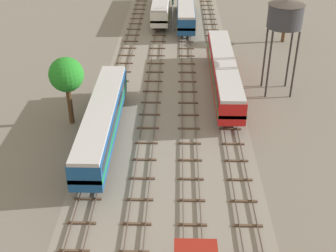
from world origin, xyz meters
TOP-DOWN VIEW (x-y plane):
  - ground_plane at (0.00, 56.00)m, footprint 480.00×480.00m
  - ballast_bed at (0.00, 56.00)m, footprint 17.34×176.00m
  - track_far_left at (-6.67, 57.00)m, footprint 2.40×126.00m
  - track_left at (-2.22, 57.00)m, footprint 2.40×126.00m
  - track_centre_left at (2.22, 57.00)m, footprint 2.40×126.00m
  - track_centre at (6.67, 57.00)m, footprint 2.40×126.00m
  - diesel_railcar_far_left_near at (-6.67, 41.01)m, footprint 2.96×20.50m
  - passenger_coach_centre_mid at (6.67, 53.27)m, footprint 2.96×22.00m
  - diesel_railcar_centre_left_midfar at (2.22, 80.19)m, footprint 2.96×20.50m
  - passenger_coach_left_far at (-2.22, 84.87)m, footprint 2.96×22.00m
  - water_tower at (13.27, 53.02)m, footprint 4.26×4.26m
  - signal_post_nearest at (-0.00, 75.49)m, footprint 0.28×0.47m
  - lineside_tree_0 at (-10.74, 44.65)m, footprint 3.70×3.70m
  - lineside_tree_1 at (17.69, 71.13)m, footprint 3.37×3.37m

SIDE VIEW (x-z plane):
  - ground_plane at x=0.00m, z-range 0.00..0.00m
  - ballast_bed at x=0.00m, z-range 0.00..0.01m
  - track_far_left at x=-6.67m, z-range -0.01..0.28m
  - track_left at x=-2.22m, z-range -0.01..0.28m
  - track_centre_left at x=2.22m, z-range -0.01..0.28m
  - track_centre at x=6.67m, z-range -0.01..0.28m
  - diesel_railcar_far_left_near at x=-6.67m, z-range 0.70..4.50m
  - diesel_railcar_centre_left_midfar at x=2.22m, z-range 0.70..4.50m
  - passenger_coach_centre_mid at x=6.67m, z-range 0.71..4.51m
  - passenger_coach_left_far at x=-2.22m, z-range 0.71..4.51m
  - signal_post_nearest at x=0.00m, z-range 0.74..6.33m
  - lineside_tree_1 at x=17.69m, z-range 1.71..8.71m
  - lineside_tree_0 at x=-10.74m, z-range 1.88..9.52m
  - water_tower at x=13.27m, z-range 3.97..15.47m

